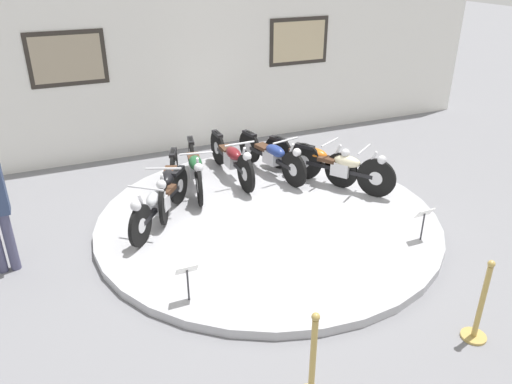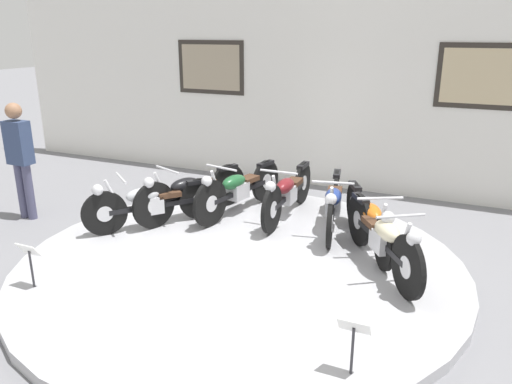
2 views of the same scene
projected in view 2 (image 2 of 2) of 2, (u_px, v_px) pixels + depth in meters
name	position (u px, v px, depth m)	size (l,w,h in m)	color
ground_plane	(241.00, 269.00, 6.06)	(60.00, 60.00, 0.00)	slate
display_platform	(241.00, 264.00, 6.04)	(5.32, 5.32, 0.13)	#ADADB2
back_wall	(334.00, 82.00, 8.74)	(14.00, 0.22, 3.78)	white
motorcycle_silver	(151.00, 202.00, 6.90)	(1.27, 1.57, 0.78)	black
motorcycle_black	(191.00, 191.00, 7.29)	(0.81, 1.89, 0.81)	black
motorcycle_green	(238.00, 188.00, 7.42)	(0.58, 1.99, 0.81)	black
motorcycle_maroon	(288.00, 192.00, 7.26)	(0.54, 2.01, 0.81)	black
motorcycle_blue	(333.00, 202.00, 6.85)	(0.60, 1.95, 0.79)	black
motorcycle_orange	(369.00, 218.00, 6.27)	(0.98, 1.77, 0.79)	black
motorcycle_cream	(383.00, 237.00, 5.65)	(1.18, 1.70, 0.81)	black
info_placard_front_left	(30.00, 256.00, 5.26)	(0.26, 0.11, 0.51)	#333338
info_placard_front_centre	(353.00, 334.00, 3.91)	(0.26, 0.11, 0.51)	#333338
visitor_standing	(20.00, 154.00, 7.39)	(0.36, 0.23, 1.77)	#4C4C6B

